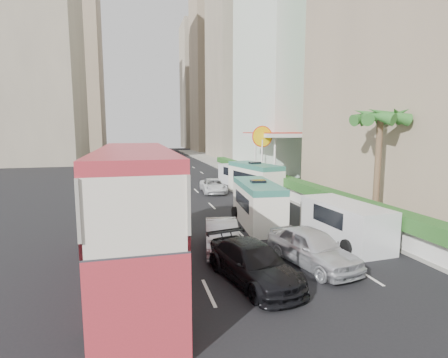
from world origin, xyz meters
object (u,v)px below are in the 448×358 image
object	(u,v)px
panel_van_near	(344,223)
palm_tree	(377,171)
van_asset	(213,192)
panel_van_far	(237,175)
minibus_near	(258,204)
shell_station	(281,157)
minibus_far	(255,180)
car_silver_lane_a	(222,250)
car_black	(253,281)
car_silver_lane_b	(312,265)
double_decker_bus	(136,214)

from	to	relation	value
panel_van_near	palm_tree	bearing A→B (deg)	28.50
van_asset	palm_tree	distance (m)	15.69
panel_van_far	minibus_near	bearing A→B (deg)	-113.12
minibus_near	shell_station	xyz separation A→B (m)	(8.85, 16.89, 1.44)
minibus_far	panel_van_near	bearing A→B (deg)	-100.07
minibus_far	panel_van_far	xyz separation A→B (m)	(0.22, 6.14, -0.38)
minibus_near	van_asset	bearing A→B (deg)	96.69
car_silver_lane_a	car_black	bearing A→B (deg)	-74.57
car_silver_lane_a	shell_station	bearing A→B (deg)	70.53
car_silver_lane_b	minibus_far	size ratio (longest dim) A/B	0.74
minibus_far	palm_tree	xyz separation A→B (m)	(3.57, -11.43, 1.97)
car_silver_lane_b	minibus_near	distance (m)	6.83
van_asset	palm_tree	size ratio (longest dim) A/B	0.70
car_silver_lane_a	palm_tree	distance (m)	10.58
minibus_near	minibus_far	world-z (taller)	minibus_far
minibus_near	panel_van_near	world-z (taller)	minibus_near
minibus_near	shell_station	world-z (taller)	shell_station
double_decker_bus	panel_van_near	bearing A→B (deg)	9.85
car_black	minibus_near	size ratio (longest dim) A/B	0.85
van_asset	panel_van_far	xyz separation A→B (m)	(3.46, 3.84, 1.03)
double_decker_bus	van_asset	distance (m)	19.22
minibus_near	palm_tree	xyz separation A→B (m)	(6.65, -2.11, 2.07)
car_black	panel_van_near	bearing A→B (deg)	16.43
van_asset	panel_van_near	distance (m)	16.30
van_asset	shell_station	world-z (taller)	shell_station
panel_van_far	double_decker_bus	bearing A→B (deg)	-126.94
minibus_near	double_decker_bus	bearing A→B (deg)	-133.63
van_asset	palm_tree	xyz separation A→B (m)	(6.81, -13.72, 3.38)
van_asset	car_silver_lane_a	bearing A→B (deg)	-98.22
minibus_near	car_black	bearing A→B (deg)	-105.12
van_asset	minibus_far	size ratio (longest dim) A/B	0.71
car_black	panel_van_far	xyz separation A→B (m)	(6.21, 23.05, 1.03)
double_decker_bus	van_asset	size ratio (longest dim) A/B	2.44
van_asset	panel_van_near	size ratio (longest dim) A/B	0.87
panel_van_near	palm_tree	size ratio (longest dim) A/B	0.81
minibus_near	palm_tree	size ratio (longest dim) A/B	0.92
car_silver_lane_b	panel_van_far	bearing A→B (deg)	69.99
van_asset	palm_tree	bearing A→B (deg)	-60.65
minibus_near	panel_van_far	size ratio (longest dim) A/B	1.14
palm_tree	minibus_near	bearing A→B (deg)	162.42
panel_van_near	palm_tree	world-z (taller)	palm_tree
car_silver_lane_a	palm_tree	size ratio (longest dim) A/B	0.68
palm_tree	shell_station	size ratio (longest dim) A/B	0.80
minibus_far	panel_van_far	distance (m)	6.15
car_black	minibus_near	distance (m)	8.24
panel_van_far	car_silver_lane_a	bearing A→B (deg)	-119.71
palm_tree	minibus_far	bearing A→B (deg)	107.35
double_decker_bus	car_silver_lane_b	bearing A→B (deg)	-4.75
van_asset	palm_tree	world-z (taller)	palm_tree
car_black	minibus_near	xyz separation A→B (m)	(2.92, 7.59, 1.31)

